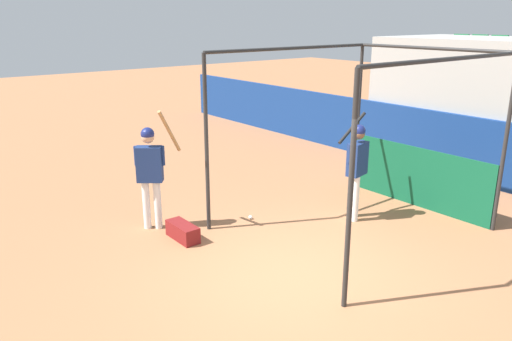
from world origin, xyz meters
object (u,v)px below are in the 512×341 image
equipment_bag (183,231)px  baseball (250,217)px  player_batter (357,163)px  player_waiting (150,168)px

equipment_bag → baseball: equipment_bag is taller
player_batter → player_waiting: (-1.95, -3.17, 0.04)m
player_batter → baseball: 2.22m
equipment_bag → player_waiting: bearing=-167.8°
player_batter → equipment_bag: 3.38m
player_batter → equipment_bag: bearing=147.1°
player_waiting → equipment_bag: bearing=-39.8°
equipment_bag → baseball: bearing=88.9°
player_batter → baseball: (-1.18, -1.56, -1.06)m
player_batter → player_waiting: bearing=137.3°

